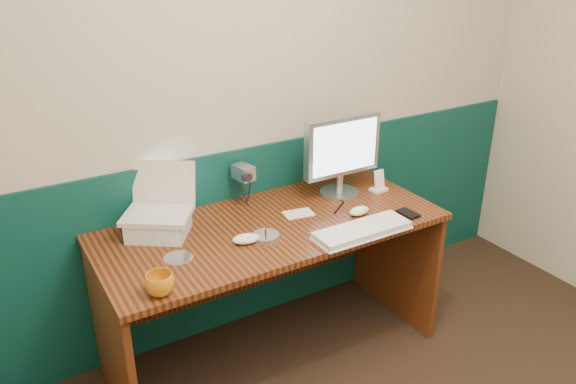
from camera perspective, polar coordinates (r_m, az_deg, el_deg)
back_wall at (r=2.79m, az=-2.91°, el=9.68°), size 3.50×0.04×2.50m
wainscot at (r=3.05m, az=-2.51°, el=-4.13°), size 3.48×0.02×1.00m
desk at (r=2.79m, az=-1.60°, el=-10.12°), size 1.60×0.70×0.75m
laptop_riser at (r=2.55m, az=-13.00°, el=-3.38°), size 0.32×0.32×0.09m
laptop at (r=2.48m, az=-13.35°, el=-0.04°), size 0.36×0.35×0.24m
monitor at (r=2.83m, az=5.37°, el=3.66°), size 0.42×0.12×0.42m
keyboard at (r=2.53m, az=7.54°, el=-3.94°), size 0.45×0.15×0.03m
mouse_right at (r=2.70m, az=7.25°, el=-1.91°), size 0.12×0.08×0.04m
mouse_left at (r=2.44m, az=-4.27°, el=-4.75°), size 0.13×0.10×0.04m
mug at (r=2.14m, az=-12.89°, el=-9.11°), size 0.13×0.13×0.09m
camcorder at (r=2.76m, az=-4.52°, el=0.82°), size 0.12×0.15×0.21m
cd_spindle at (r=2.46m, az=-2.28°, el=-4.58°), size 0.12×0.12×0.03m
cd_loose_a at (r=2.37m, az=-11.09°, el=-6.56°), size 0.12×0.12×0.00m
pen at (r=2.76m, az=5.25°, el=-1.53°), size 0.12×0.09×0.01m
papers at (r=2.69m, az=1.07°, el=-2.20°), size 0.15×0.12×0.00m
dock at (r=2.97m, az=9.19°, el=0.26°), size 0.09×0.07×0.02m
music_player at (r=2.95m, az=9.26°, el=1.28°), size 0.06×0.03×0.10m
pda at (r=2.74m, az=12.10°, el=-2.15°), size 0.07×0.11×0.01m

